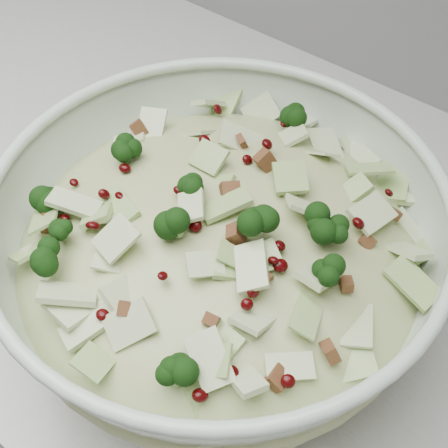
# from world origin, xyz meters

# --- Properties ---
(mixing_bowl) EXTENTS (0.37, 0.37, 0.14)m
(mixing_bowl) POSITION_xyz_m (-0.65, 1.60, 0.97)
(mixing_bowl) COLOR silver
(mixing_bowl) RESTS_ON counter
(salad) EXTENTS (0.33, 0.33, 0.14)m
(salad) POSITION_xyz_m (-0.65, 1.60, 1.00)
(salad) COLOR tan
(salad) RESTS_ON mixing_bowl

